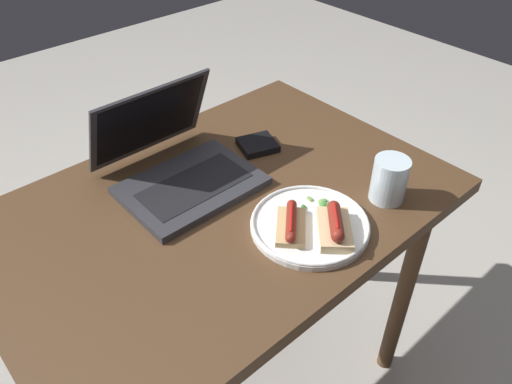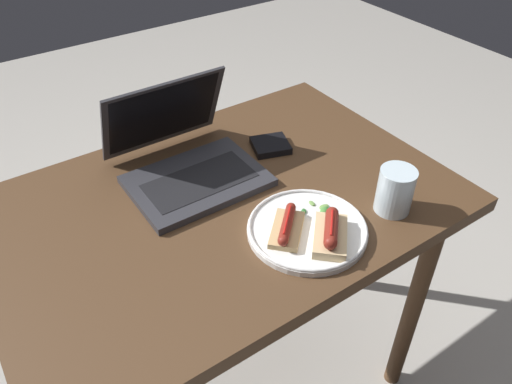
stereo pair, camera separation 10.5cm
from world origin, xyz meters
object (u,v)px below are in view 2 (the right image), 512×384
Objects in this scene: laptop at (187,161)px; external_drive at (271,145)px; plate at (307,229)px; drinking_glass at (395,190)px.

laptop reaches higher than external_drive.
laptop is 0.34m from plate.
plate is at bearing 167.06° from drinking_glass.
drinking_glass is at bearing -58.12° from external_drive.
drinking_glass is 0.36m from external_drive.
laptop is at bearing 130.36° from drinking_glass.
laptop is 2.97× the size of drinking_glass.
drinking_glass is at bearing -49.64° from laptop.
plate is 0.21m from drinking_glass.
drinking_glass is (0.31, -0.36, 0.01)m from laptop.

